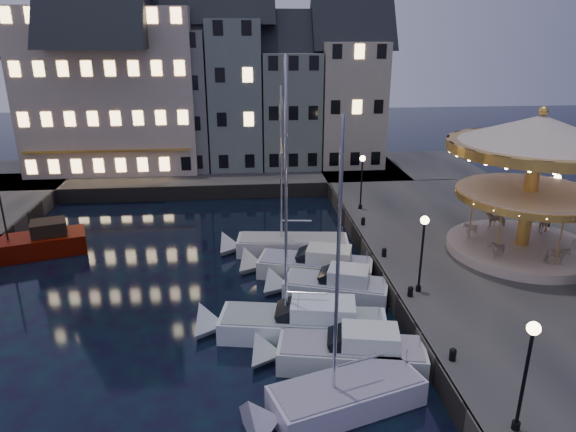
{
  "coord_description": "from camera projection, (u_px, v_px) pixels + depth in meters",
  "views": [
    {
      "loc": [
        -1.83,
        -22.25,
        14.01
      ],
      "look_at": [
        1.0,
        8.0,
        3.2
      ],
      "focal_mm": 32.0,
      "sensor_mm": 36.0,
      "label": 1
    }
  ],
  "objects": [
    {
      "name": "townhouse_nd",
      "position": [
        234.0,
        85.0,
        50.56
      ],
      "size": [
        5.5,
        8.0,
        15.8
      ],
      "color": "slate",
      "rests_on": "quay_north"
    },
    {
      "name": "bollard_c",
      "position": [
        384.0,
        252.0,
        30.93
      ],
      "size": [
        0.3,
        0.3,
        0.57
      ],
      "color": "black",
      "rests_on": "quay_east"
    },
    {
      "name": "quaywall_e",
      "position": [
        372.0,
        263.0,
        31.67
      ],
      "size": [
        0.15,
        44.0,
        1.3
      ],
      "primitive_type": "cube",
      "color": "#47423A",
      "rests_on": "ground"
    },
    {
      "name": "townhouse_nf",
      "position": [
        349.0,
        94.0,
        51.91
      ],
      "size": [
        6.82,
        8.0,
        13.8
      ],
      "color": "#B4AA8F",
      "rests_on": "quay_north"
    },
    {
      "name": "motorboat_e",
      "position": [
        308.0,
        266.0,
        31.26
      ],
      "size": [
        7.92,
        4.29,
        2.15
      ],
      "color": "silver",
      "rests_on": "ground"
    },
    {
      "name": "red_fishing_boat",
      "position": [
        29.0,
        245.0,
        34.18
      ],
      "size": [
        7.85,
        4.68,
        5.92
      ],
      "color": "#570900",
      "rests_on": "ground"
    },
    {
      "name": "townhouse_ne",
      "position": [
        289.0,
        100.0,
        51.54
      ],
      "size": [
        6.16,
        8.0,
        12.8
      ],
      "color": "slate",
      "rests_on": "quay_north"
    },
    {
      "name": "townhouse_nb",
      "position": [
        113.0,
        96.0,
        49.86
      ],
      "size": [
        6.16,
        8.0,
        13.8
      ],
      "color": "#AFA28C",
      "rests_on": "quay_north"
    },
    {
      "name": "motorboat_d",
      "position": [
        328.0,
        288.0,
        28.64
      ],
      "size": [
        6.74,
        4.09,
        2.15
      ],
      "color": "silver",
      "rests_on": "ground"
    },
    {
      "name": "ground",
      "position": [
        283.0,
        330.0,
        25.73
      ],
      "size": [
        160.0,
        160.0,
        0.0
      ],
      "primitive_type": "plane",
      "color": "black",
      "rests_on": "ground"
    },
    {
      "name": "motorboat_c",
      "position": [
        295.0,
        324.0,
        24.99
      ],
      "size": [
        9.19,
        3.84,
        12.15
      ],
      "color": "white",
      "rests_on": "ground"
    },
    {
      "name": "bollard_a",
      "position": [
        453.0,
        354.0,
        21.08
      ],
      "size": [
        0.3,
        0.3,
        0.57
      ],
      "color": "black",
      "rests_on": "quay_east"
    },
    {
      "name": "quay_east",
      "position": [
        496.0,
        258.0,
        32.37
      ],
      "size": [
        16.0,
        56.0,
        1.3
      ],
      "primitive_type": "cube",
      "color": "#474442",
      "rests_on": "ground"
    },
    {
      "name": "streetlamp_c",
      "position": [
        362.0,
        174.0,
        38.62
      ],
      "size": [
        0.44,
        0.44,
        4.17
      ],
      "color": "black",
      "rests_on": "quay_east"
    },
    {
      "name": "quay_north",
      "position": [
        180.0,
        176.0,
        51.07
      ],
      "size": [
        44.0,
        12.0,
        1.3
      ],
      "primitive_type": "cube",
      "color": "#474442",
      "rests_on": "ground"
    },
    {
      "name": "townhouse_nc",
      "position": [
        176.0,
        90.0,
        50.23
      ],
      "size": [
        6.82,
        8.0,
        14.8
      ],
      "color": "slate",
      "rests_on": "quay_north"
    },
    {
      "name": "motorboat_a",
      "position": [
        334.0,
        400.0,
        20.01
      ],
      "size": [
        7.15,
        4.23,
        11.9
      ],
      "color": "silver",
      "rests_on": "ground"
    },
    {
      "name": "carousel",
      "position": [
        536.0,
        159.0,
        29.67
      ],
      "size": [
        10.18,
        10.18,
        8.9
      ],
      "color": "beige",
      "rests_on": "quay_east"
    },
    {
      "name": "bollard_d",
      "position": [
        363.0,
        221.0,
        36.09
      ],
      "size": [
        0.3,
        0.3,
        0.57
      ],
      "color": "black",
      "rests_on": "quay_east"
    },
    {
      "name": "motorboat_f",
      "position": [
        284.0,
        246.0,
        34.58
      ],
      "size": [
        8.5,
        3.01,
        11.24
      ],
      "color": "silver",
      "rests_on": "ground"
    },
    {
      "name": "quaywall_n",
      "position": [
        195.0,
        193.0,
        45.62
      ],
      "size": [
        48.0,
        0.15,
        1.3
      ],
      "primitive_type": "cube",
      "color": "#47423A",
      "rests_on": "ground"
    },
    {
      "name": "streetlamp_b",
      "position": [
        423.0,
        243.0,
        25.95
      ],
      "size": [
        0.44,
        0.44,
        4.17
      ],
      "color": "black",
      "rests_on": "quay_east"
    },
    {
      "name": "bollard_b",
      "position": [
        410.0,
        291.0,
        26.24
      ],
      "size": [
        0.3,
        0.3,
        0.57
      ],
      "color": "black",
      "rests_on": "quay_east"
    },
    {
      "name": "streetlamp_d",
      "position": [
        554.0,
        196.0,
        33.51
      ],
      "size": [
        0.44,
        0.44,
        4.17
      ],
      "color": "black",
      "rests_on": "quay_east"
    },
    {
      "name": "hotel_corner",
      "position": [
        112.0,
        80.0,
        49.36
      ],
      "size": [
        17.6,
        9.0,
        16.8
      ],
      "color": "beige",
      "rests_on": "quay_north"
    },
    {
      "name": "motorboat_b",
      "position": [
        342.0,
        354.0,
        22.72
      ],
      "size": [
        7.6,
        3.44,
        2.15
      ],
      "color": "silver",
      "rests_on": "ground"
    },
    {
      "name": "townhouse_na",
      "position": [
        56.0,
        102.0,
        49.55
      ],
      "size": [
        5.5,
        8.0,
        12.8
      ],
      "color": "slate",
      "rests_on": "quay_north"
    },
    {
      "name": "streetlamp_a",
      "position": [
        528.0,
        362.0,
        16.57
      ],
      "size": [
        0.44,
        0.44,
        4.17
      ],
      "color": "black",
      "rests_on": "quay_east"
    }
  ]
}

